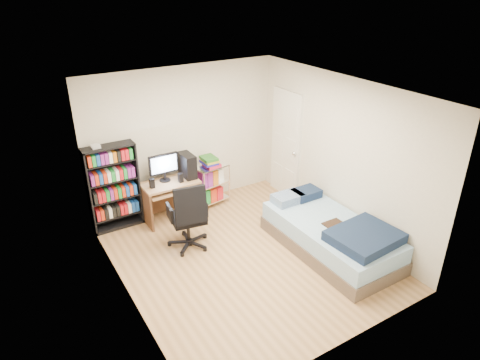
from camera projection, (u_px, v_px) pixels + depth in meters
room at (246, 182)px, 5.87m from camera, size 3.58×4.08×2.58m
media_shelf at (113, 187)px, 6.86m from camera, size 0.81×0.27×1.50m
computer_desk at (174, 183)px, 7.22m from camera, size 0.93×0.54×1.17m
office_chair at (189, 227)px, 6.49m from camera, size 0.75×0.75×1.10m
wire_cart at (210, 173)px, 7.63m from camera, size 0.63×0.50×0.94m
bed at (332, 235)px, 6.43m from camera, size 1.08×2.16×0.62m
door at (286, 145)px, 7.82m from camera, size 0.12×0.80×2.00m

